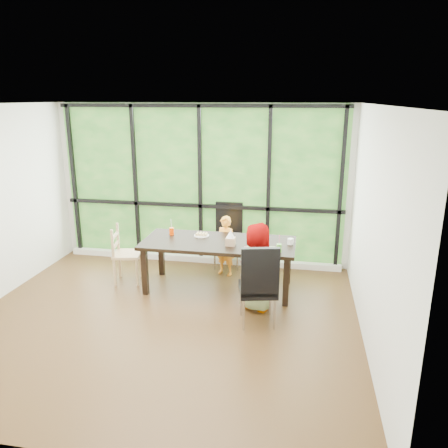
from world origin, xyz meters
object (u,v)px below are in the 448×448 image
at_px(dining_table, 219,265).
at_px(tissue_box, 231,241).
at_px(chair_interior_leather, 258,284).
at_px(chair_end_beech, 127,254).
at_px(child_older, 259,267).
at_px(green_cup, 279,248).
at_px(plate_far, 202,236).
at_px(white_mug, 290,241).
at_px(plate_near, 258,248).
at_px(chair_window_leather, 228,236).
at_px(child_toddler, 225,246).
at_px(orange_cup, 172,231).

relative_size(dining_table, tissue_box, 16.78).
distance_m(chair_interior_leather, chair_end_beech, 2.33).
distance_m(child_older, green_cup, 0.39).
bearing_deg(chair_interior_leather, dining_table, -66.16).
xyz_separation_m(chair_end_beech, plate_far, (1.14, 0.19, 0.31)).
height_order(chair_interior_leather, plate_far, chair_interior_leather).
relative_size(chair_interior_leather, chair_end_beech, 1.20).
height_order(dining_table, white_mug, white_mug).
distance_m(dining_table, chair_end_beech, 1.44).
bearing_deg(plate_near, child_older, -80.38).
xyz_separation_m(chair_window_leather, plate_near, (0.63, -1.12, 0.22)).
bearing_deg(child_older, child_toddler, -35.98).
relative_size(chair_end_beech, white_mug, 10.55).
bearing_deg(white_mug, green_cup, -111.81).
xyz_separation_m(chair_end_beech, tissue_box, (1.64, -0.15, 0.36)).
relative_size(chair_interior_leather, orange_cup, 9.65).
bearing_deg(child_older, plate_near, -57.09).
height_order(child_older, plate_far, child_older).
relative_size(child_older, green_cup, 10.74).
relative_size(plate_far, plate_near, 0.92).
xyz_separation_m(child_toddler, green_cup, (0.90, -0.87, 0.32)).
height_order(child_toddler, tissue_box, child_toddler).
bearing_deg(child_toddler, child_older, -38.39).
bearing_deg(white_mug, orange_cup, 175.98).
bearing_deg(plate_far, white_mug, -6.34).
bearing_deg(plate_far, chair_window_leather, 68.76).
distance_m(dining_table, chair_window_leather, 0.94).
distance_m(plate_near, white_mug, 0.51).
distance_m(chair_window_leather, white_mug, 1.40).
bearing_deg(chair_window_leather, chair_end_beech, -149.31).
height_order(plate_far, orange_cup, orange_cup).
bearing_deg(chair_interior_leather, child_older, -99.13).
relative_size(chair_end_beech, green_cup, 7.98).
height_order(plate_near, tissue_box, tissue_box).
xyz_separation_m(chair_end_beech, child_older, (2.10, -0.55, 0.16)).
height_order(child_older, tissue_box, child_older).
distance_m(child_older, orange_cup, 1.61).
bearing_deg(plate_near, dining_table, 162.51).
bearing_deg(green_cup, child_older, -134.75).
height_order(chair_window_leather, plate_near, chair_window_leather).
relative_size(orange_cup, tissue_box, 0.84).
distance_m(chair_window_leather, chair_interior_leather, 1.98).
relative_size(chair_window_leather, white_mug, 12.66).
xyz_separation_m(chair_interior_leather, white_mug, (0.36, 0.98, 0.25)).
relative_size(plate_far, white_mug, 2.66).
bearing_deg(child_toddler, chair_window_leather, 115.04).
bearing_deg(tissue_box, chair_window_leather, 102.06).
bearing_deg(child_toddler, white_mug, -5.37).
bearing_deg(chair_window_leather, orange_cup, -137.25).
relative_size(child_older, plate_near, 4.89).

